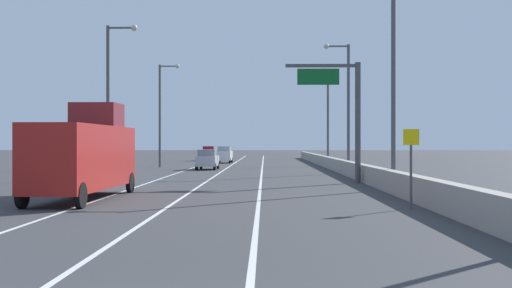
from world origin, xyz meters
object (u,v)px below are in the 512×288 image
object	(u,v)px
speed_advisory_sign	(411,162)
lamp_post_right_fourth	(326,111)
lamp_post_left_far	(162,108)
car_red_2	(209,153)
lamp_post_right_second	(389,76)
lamp_post_right_third	(345,99)
lamp_post_left_mid	(112,91)
car_silver_1	(208,160)
box_truck	(85,154)
overhead_sign_gantry	(346,107)
car_white_0	(225,155)

from	to	relation	value
speed_advisory_sign	lamp_post_right_fourth	world-z (taller)	lamp_post_right_fourth
lamp_post_left_far	car_red_2	xyz separation A→B (m)	(2.58, 25.30, -5.04)
lamp_post_right_second	lamp_post_right_third	bearing A→B (deg)	90.02
lamp_post_right_second	lamp_post_left_mid	distance (m)	19.64
speed_advisory_sign	lamp_post_left_mid	xyz separation A→B (m)	(-16.01, 19.65, 4.30)
car_silver_1	car_red_2	distance (m)	30.87
box_truck	overhead_sign_gantry	bearing A→B (deg)	41.98
lamp_post_right_fourth	box_truck	bearing A→B (deg)	-109.09
lamp_post_right_second	box_truck	size ratio (longest dim) A/B	1.13
lamp_post_right_fourth	lamp_post_left_mid	distance (m)	31.80
overhead_sign_gantry	car_white_0	bearing A→B (deg)	104.05
lamp_post_right_third	car_red_2	distance (m)	41.53
lamp_post_right_third	car_red_2	xyz separation A→B (m)	(-14.55, 38.57, -5.04)
overhead_sign_gantry	lamp_post_right_fourth	bearing A→B (deg)	86.91
overhead_sign_gantry	lamp_post_left_mid	xyz separation A→B (m)	(-15.57, 3.91, 1.34)
lamp_post_right_second	lamp_post_right_third	xyz separation A→B (m)	(-0.01, 18.19, 0.00)
lamp_post_right_third	speed_advisory_sign	bearing A→B (deg)	-92.22
lamp_post_right_third	overhead_sign_gantry	bearing A→B (deg)	-97.02
lamp_post_right_second	car_white_0	bearing A→B (deg)	104.18
overhead_sign_gantry	lamp_post_right_third	distance (m)	12.63
car_white_0	car_red_2	distance (m)	11.05
car_silver_1	speed_advisory_sign	bearing A→B (deg)	-73.19
speed_advisory_sign	box_truck	world-z (taller)	box_truck
overhead_sign_gantry	lamp_post_left_far	distance (m)	30.12
lamp_post_right_second	car_red_2	size ratio (longest dim) A/B	2.59
lamp_post_right_fourth	speed_advisory_sign	bearing A→B (deg)	-91.50
lamp_post_left_far	car_red_2	size ratio (longest dim) A/B	2.59
overhead_sign_gantry	lamp_post_right_fourth	size ratio (longest dim) A/B	0.71
car_white_0	car_red_2	bearing A→B (deg)	105.28
speed_advisory_sign	car_white_0	xyz separation A→B (m)	(-10.55, 56.12, -0.72)
speed_advisory_sign	box_truck	bearing A→B (deg)	163.28
car_white_0	speed_advisory_sign	bearing A→B (deg)	-79.35
car_white_0	box_truck	distance (m)	52.17
overhead_sign_gantry	car_red_2	xyz separation A→B (m)	(-13.02, 51.03, -3.71)
speed_advisory_sign	car_silver_1	xyz separation A→B (m)	(-10.88, 36.01, -0.82)
lamp_post_right_fourth	car_red_2	xyz separation A→B (m)	(-14.67, 20.38, -5.04)
lamp_post_right_fourth	car_silver_1	distance (m)	16.74
lamp_post_left_mid	car_silver_1	xyz separation A→B (m)	(5.13, 16.36, -5.12)
lamp_post_left_far	car_red_2	bearing A→B (deg)	84.18
lamp_post_right_fourth	lamp_post_left_mid	size ratio (longest dim) A/B	1.00
lamp_post_right_fourth	car_white_0	world-z (taller)	lamp_post_right_fourth
overhead_sign_gantry	speed_advisory_sign	distance (m)	16.02
lamp_post_right_second	car_red_2	xyz separation A→B (m)	(-14.56, 56.76, -5.04)
lamp_post_left_mid	car_silver_1	bearing A→B (deg)	72.58
box_truck	lamp_post_right_fourth	bearing A→B (deg)	70.91
overhead_sign_gantry	lamp_post_right_second	bearing A→B (deg)	-74.94
lamp_post_right_fourth	lamp_post_right_second	bearing A→B (deg)	-90.18
lamp_post_right_second	lamp_post_right_third	world-z (taller)	same
lamp_post_right_second	lamp_post_left_far	bearing A→B (deg)	118.58
speed_advisory_sign	lamp_post_left_mid	world-z (taller)	lamp_post_left_mid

